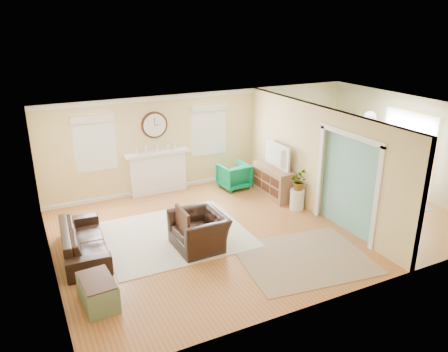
{
  "coord_description": "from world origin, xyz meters",
  "views": [
    {
      "loc": [
        -4.78,
        -7.78,
        4.5
      ],
      "look_at": [
        -0.8,
        0.3,
        1.2
      ],
      "focal_mm": 35.0,
      "sensor_mm": 36.0,
      "label": 1
    }
  ],
  "objects_px": {
    "sofa": "(83,241)",
    "dining_table": "(359,185)",
    "green_chair": "(234,176)",
    "credenza": "(273,181)",
    "eames_chair": "(199,231)"
  },
  "relations": [
    {
      "from": "eames_chair",
      "to": "dining_table",
      "type": "height_order",
      "value": "eames_chair"
    },
    {
      "from": "sofa",
      "to": "dining_table",
      "type": "distance_m",
      "value": 6.99
    },
    {
      "from": "credenza",
      "to": "eames_chair",
      "type": "bearing_deg",
      "value": -149.62
    },
    {
      "from": "green_chair",
      "to": "dining_table",
      "type": "distance_m",
      "value": 3.35
    },
    {
      "from": "sofa",
      "to": "dining_table",
      "type": "bearing_deg",
      "value": -87.73
    },
    {
      "from": "dining_table",
      "to": "sofa",
      "type": "bearing_deg",
      "value": 89.51
    },
    {
      "from": "eames_chair",
      "to": "credenza",
      "type": "distance_m",
      "value": 3.31
    },
    {
      "from": "dining_table",
      "to": "green_chair",
      "type": "bearing_deg",
      "value": 52.52
    },
    {
      "from": "green_chair",
      "to": "dining_table",
      "type": "bearing_deg",
      "value": 137.56
    },
    {
      "from": "green_chair",
      "to": "credenza",
      "type": "distance_m",
      "value": 1.18
    },
    {
      "from": "sofa",
      "to": "green_chair",
      "type": "xyz_separation_m",
      "value": [
        4.37,
        1.91,
        0.05
      ]
    },
    {
      "from": "sofa",
      "to": "credenza",
      "type": "xyz_separation_m",
      "value": [
        5.04,
        0.94,
        0.1
      ]
    },
    {
      "from": "green_chair",
      "to": "credenza",
      "type": "relative_size",
      "value": 0.55
    },
    {
      "from": "sofa",
      "to": "eames_chair",
      "type": "bearing_deg",
      "value": -104.92
    },
    {
      "from": "credenza",
      "to": "dining_table",
      "type": "bearing_deg",
      "value": -29.51
    }
  ]
}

